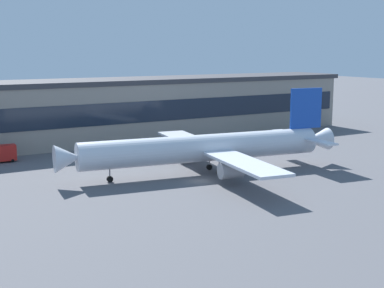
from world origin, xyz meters
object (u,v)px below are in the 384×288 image
follow_me_car (273,135)px  stair_truck (1,153)px  airliner (207,148)px  crew_van (296,131)px

follow_me_car → stair_truck: (-66.24, 5.88, 0.89)m
airliner → follow_me_car: (34.97, 23.79, -3.75)m
airliner → crew_van: airliner is taller
follow_me_car → airliner: bearing=-145.8°
airliner → stair_truck: size_ratio=9.03×
crew_van → follow_me_car: bearing=-176.2°
follow_me_car → crew_van: size_ratio=0.84×
stair_truck → crew_van: stair_truck is taller
airliner → follow_me_car: 42.46m
follow_me_car → crew_van: 8.33m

